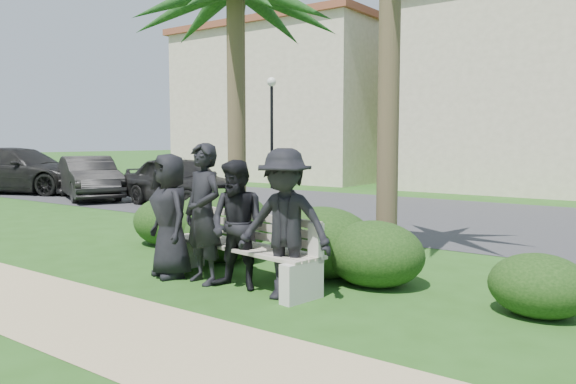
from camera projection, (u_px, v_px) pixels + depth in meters
name	position (u px, v px, depth m)	size (l,w,h in m)	color
ground	(248.00, 292.00, 6.94)	(160.00, 160.00, 0.00)	#254D16
footpath	(128.00, 331.00, 5.50)	(30.00, 1.60, 0.01)	tan
asphalt_street	(466.00, 219.00, 13.36)	(160.00, 8.00, 0.01)	#2D2D30
stucco_bldg_left	(298.00, 105.00, 28.13)	(10.40, 8.40, 7.30)	#C4B793
stucco_bldg_right	(531.00, 94.00, 21.63)	(8.40, 8.40, 7.30)	#C4B793
street_lamp	(272.00, 112.00, 21.61)	(0.36, 0.36, 4.29)	black
park_bench	(239.00, 252.00, 7.38)	(2.62, 0.96, 0.89)	#A9A08E
man_a	(170.00, 216.00, 7.64)	(0.83, 0.54, 1.69)	black
man_b	(203.00, 214.00, 7.29)	(0.67, 0.44, 1.84)	black
man_c	(238.00, 225.00, 7.00)	(0.79, 0.62, 1.63)	black
man_d	(285.00, 224.00, 6.56)	(1.15, 0.66, 1.78)	black
hedge_a	(168.00, 220.00, 10.07)	(1.36, 1.12, 0.89)	black
hedge_b	(222.00, 220.00, 9.28)	(1.70, 1.41, 1.11)	black
hedge_c	(221.00, 234.00, 8.74)	(1.29, 1.06, 0.84)	black
hedge_d	(322.00, 240.00, 7.76)	(1.52, 1.25, 0.99)	black
hedge_e	(374.00, 252.00, 7.25)	(1.33, 1.10, 0.86)	black
hedge_f	(539.00, 284.00, 5.97)	(1.06, 0.88, 0.69)	black
car_a	(182.00, 181.00, 16.04)	(1.69, 4.19, 1.43)	black
car_b	(89.00, 178.00, 17.94)	(1.44, 4.12, 1.36)	black
car_c	(20.00, 170.00, 19.96)	(2.25, 5.53, 1.61)	black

